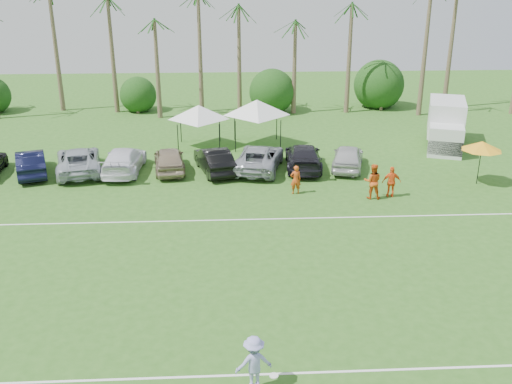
{
  "coord_description": "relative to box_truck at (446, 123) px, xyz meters",
  "views": [
    {
      "loc": [
        1.88,
        -12.54,
        11.76
      ],
      "look_at": [
        3.28,
        13.74,
        1.6
      ],
      "focal_mm": 40.0,
      "sensor_mm": 36.0,
      "label": 1
    }
  ],
  "objects": [
    {
      "name": "palm_tree_6",
      "position": [
        -13.55,
        11.62,
        7.49
      ],
      "size": [
        2.4,
        2.4,
        10.9
      ],
      "color": "brown",
      "rests_on": "ground"
    },
    {
      "name": "canopy_tent_right",
      "position": [
        -13.49,
        0.95,
        1.63
      ],
      "size": [
        4.83,
        4.83,
        3.91
      ],
      "color": "black",
      "rests_on": "ground"
    },
    {
      "name": "parked_car_2",
      "position": [
        -24.97,
        -4.44,
        -0.94
      ],
      "size": [
        3.83,
        6.07,
        1.56
      ],
      "primitive_type": "imported",
      "rotation": [
        0.0,
        0.0,
        3.38
      ],
      "color": "#A3AAB2",
      "rests_on": "ground"
    },
    {
      "name": "bush_tree_3",
      "position": [
        -1.55,
        12.62,
        0.08
      ],
      "size": [
        4.0,
        4.0,
        4.0
      ],
      "color": "brown",
      "rests_on": "ground"
    },
    {
      "name": "parked_car_8",
      "position": [
        -7.98,
        -4.63,
        -0.94
      ],
      "size": [
        2.96,
        4.91,
        1.56
      ],
      "primitive_type": "imported",
      "rotation": [
        0.0,
        0.0,
        2.88
      ],
      "color": "#BDBDBD",
      "rests_on": "ground"
    },
    {
      "name": "frisbee_player",
      "position": [
        -14.99,
        -24.91,
        -0.84
      ],
      "size": [
        1.34,
        0.88,
        1.75
      ],
      "rotation": [
        0.0,
        0.0,
        3.36
      ],
      "color": "#9696D4",
      "rests_on": "ground"
    },
    {
      "name": "parked_car_5",
      "position": [
        -16.47,
        -4.84,
        -0.94
      ],
      "size": [
        2.85,
        5.01,
        1.56
      ],
      "primitive_type": "imported",
      "rotation": [
        0.0,
        0.0,
        3.41
      ],
      "color": "black",
      "rests_on": "ground"
    },
    {
      "name": "field_lines",
      "position": [
        -17.55,
        -18.38,
        -1.71
      ],
      "size": [
        80.0,
        12.1,
        0.01
      ],
      "color": "white",
      "rests_on": "ground"
    },
    {
      "name": "parked_car_1",
      "position": [
        -27.8,
        -4.74,
        -0.94
      ],
      "size": [
        3.11,
        5.02,
        1.56
      ],
      "primitive_type": "imported",
      "rotation": [
        0.0,
        0.0,
        3.47
      ],
      "color": "black",
      "rests_on": "ground"
    },
    {
      "name": "parked_car_7",
      "position": [
        -10.81,
        -4.43,
        -0.94
      ],
      "size": [
        2.57,
        5.53,
        1.56
      ],
      "primitive_type": "imported",
      "rotation": [
        0.0,
        0.0,
        3.07
      ],
      "color": "black",
      "rests_on": "ground"
    },
    {
      "name": "sideline_player_a",
      "position": [
        -11.83,
        -8.85,
        -0.89
      ],
      "size": [
        0.64,
        0.45,
        1.67
      ],
      "primitive_type": "imported",
      "rotation": [
        0.0,
        0.0,
        3.23
      ],
      "color": "#CB4916",
      "rests_on": "ground"
    },
    {
      "name": "palm_tree_8",
      "position": [
        -4.55,
        11.62,
        5.76
      ],
      "size": [
        2.4,
        2.4,
        8.9
      ],
      "color": "brown",
      "rests_on": "ground"
    },
    {
      "name": "palm_tree_5",
      "position": [
        -17.55,
        11.62,
        6.63
      ],
      "size": [
        2.4,
        2.4,
        9.9
      ],
      "color": "brown",
      "rests_on": "ground"
    },
    {
      "name": "box_truck",
      "position": [
        0.0,
        0.0,
        0.0
      ],
      "size": [
        4.25,
        6.66,
        3.22
      ],
      "rotation": [
        0.0,
        0.0,
        -0.33
      ],
      "color": "silver",
      "rests_on": "ground"
    },
    {
      "name": "bush_tree_2",
      "position": [
        -11.55,
        12.62,
        0.08
      ],
      "size": [
        4.0,
        4.0,
        4.0
      ],
      "color": "brown",
      "rests_on": "ground"
    },
    {
      "name": "canopy_tent_left",
      "position": [
        -17.6,
        0.7,
        1.34
      ],
      "size": [
        4.41,
        4.41,
        3.58
      ],
      "color": "black",
      "rests_on": "ground"
    },
    {
      "name": "palm_tree_9",
      "position": [
        0.45,
        11.62,
        6.63
      ],
      "size": [
        2.4,
        2.4,
        9.9
      ],
      "color": "brown",
      "rests_on": "ground"
    },
    {
      "name": "palm_tree_10",
      "position": [
        5.45,
        11.62,
        7.49
      ],
      "size": [
        2.4,
        2.4,
        10.9
      ],
      "color": "brown",
      "rests_on": "ground"
    },
    {
      "name": "palm_tree_2",
      "position": [
        -29.55,
        11.62,
        7.49
      ],
      "size": [
        2.4,
        2.4,
        10.9
      ],
      "color": "brown",
      "rests_on": "ground"
    },
    {
      "name": "palm_tree_4",
      "position": [
        -21.55,
        11.62,
        5.76
      ],
      "size": [
        2.4,
        2.4,
        8.9
      ],
      "color": "brown",
      "rests_on": "ground"
    },
    {
      "name": "parked_car_4",
      "position": [
        -19.3,
        -4.51,
        -0.94
      ],
      "size": [
        2.43,
        4.79,
        1.56
      ],
      "primitive_type": "imported",
      "rotation": [
        0.0,
        0.0,
        3.27
      ],
      "color": "gray",
      "rests_on": "ground"
    },
    {
      "name": "sideline_player_c",
      "position": [
        -6.56,
        -9.63,
        -0.84
      ],
      "size": [
        1.07,
        0.52,
        1.77
      ],
      "primitive_type": "imported",
      "rotation": [
        0.0,
        0.0,
        3.05
      ],
      "color": "#F65C1B",
      "rests_on": "ground"
    },
    {
      "name": "bush_tree_1",
      "position": [
        -23.55,
        12.62,
        0.08
      ],
      "size": [
        4.0,
        4.0,
        4.0
      ],
      "color": "brown",
      "rests_on": "ground"
    },
    {
      "name": "market_umbrella",
      "position": [
        -0.85,
        -7.82,
        0.63
      ],
      "size": [
        2.35,
        2.35,
        2.62
      ],
      "color": "black",
      "rests_on": "ground"
    },
    {
      "name": "sideline_player_b",
      "position": [
        -7.67,
        -9.79,
        -0.72
      ],
      "size": [
        1.08,
        0.9,
        2.0
      ],
      "primitive_type": "imported",
      "rotation": [
        0.0,
        0.0,
        2.98
      ],
      "color": "#D15117",
      "rests_on": "ground"
    },
    {
      "name": "parked_car_3",
      "position": [
        -22.13,
        -4.55,
        -0.94
      ],
      "size": [
        2.37,
        5.46,
        1.56
      ],
      "primitive_type": "imported",
      "rotation": [
        0.0,
        0.0,
        3.11
      ],
      "color": "white",
      "rests_on": "ground"
    },
    {
      "name": "parked_car_6",
      "position": [
        -13.64,
        -4.53,
        -0.94
      ],
      "size": [
        3.78,
        6.06,
        1.56
      ],
      "primitive_type": "imported",
      "rotation": [
        0.0,
        0.0,
        2.92
      ],
      "color": "#989BA3",
      "rests_on": "ground"
    }
  ]
}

